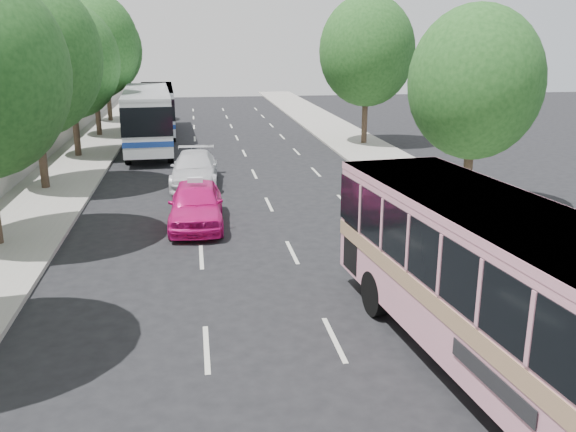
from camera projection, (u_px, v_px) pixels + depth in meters
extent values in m
plane|color=black|center=(279.00, 306.00, 15.67)|extent=(120.00, 120.00, 0.00)
cube|color=#9E998E|center=(74.00, 163.00, 33.36)|extent=(4.00, 90.00, 0.15)
cube|color=#9E998E|center=(374.00, 155.00, 35.89)|extent=(4.00, 90.00, 0.12)
cube|color=#9E998E|center=(38.00, 149.00, 32.87)|extent=(0.30, 90.00, 1.50)
cylinder|color=#38281E|center=(42.00, 149.00, 27.13)|extent=(0.36, 0.36, 3.80)
ellipsoid|color=#1B4619|center=(31.00, 56.00, 26.02)|extent=(6.00, 6.00, 6.90)
sphere|color=#1B4619|center=(36.00, 27.00, 25.46)|extent=(3.90, 3.90, 3.90)
cylinder|color=#38281E|center=(76.00, 128.00, 34.78)|extent=(0.36, 0.36, 3.50)
ellipsoid|color=#1B4619|center=(69.00, 61.00, 33.75)|extent=(5.52, 5.52, 6.35)
sphere|color=#1B4619|center=(74.00, 41.00, 33.22)|extent=(3.59, 3.59, 3.59)
cylinder|color=#38281E|center=(97.00, 108.00, 42.32)|extent=(0.36, 0.36, 3.99)
ellipsoid|color=#1B4619|center=(92.00, 46.00, 41.14)|extent=(6.30, 6.30, 7.24)
sphere|color=#1B4619|center=(96.00, 26.00, 40.57)|extent=(4.09, 4.09, 4.09)
cylinder|color=#38281E|center=(109.00, 99.00, 49.91)|extent=(0.36, 0.36, 3.72)
ellipsoid|color=#1B4619|center=(105.00, 50.00, 48.82)|extent=(5.88, 5.88, 6.76)
sphere|color=#1B4619|center=(108.00, 35.00, 48.27)|extent=(3.82, 3.82, 3.82)
cylinder|color=#38281E|center=(468.00, 170.00, 24.10)|extent=(0.36, 0.36, 3.23)
ellipsoid|color=#1B4619|center=(475.00, 83.00, 23.15)|extent=(5.10, 5.10, 5.87)
sphere|color=#1B4619|center=(491.00, 55.00, 22.64)|extent=(3.32, 3.31, 3.31)
cylinder|color=#38281E|center=(365.00, 115.00, 39.24)|extent=(0.36, 0.36, 3.80)
ellipsoid|color=#1B4619|center=(367.00, 51.00, 38.13)|extent=(6.00, 6.00, 6.90)
sphere|color=#1B4619|center=(375.00, 31.00, 37.56)|extent=(3.90, 3.90, 3.90)
cube|color=pink|center=(500.00, 283.00, 11.91)|extent=(3.82, 11.06, 2.91)
cube|color=#9E7A59|center=(499.00, 299.00, 12.00)|extent=(3.86, 11.09, 0.38)
cube|color=black|center=(503.00, 257.00, 11.76)|extent=(3.87, 11.10, 1.19)
cube|color=pink|center=(507.00, 216.00, 11.52)|extent=(3.84, 11.09, 0.17)
cylinder|color=black|center=(375.00, 293.00, 15.03)|extent=(0.44, 1.16, 1.13)
cylinder|color=black|center=(463.00, 284.00, 15.63)|extent=(0.44, 1.16, 1.13)
imported|color=#D71276|center=(196.00, 204.00, 22.21)|extent=(2.09, 4.85, 1.63)
imported|color=silver|center=(194.00, 169.00, 28.55)|extent=(2.38, 5.29, 1.51)
cube|color=white|center=(148.00, 116.00, 37.16)|extent=(3.32, 12.35, 3.11)
cube|color=black|center=(147.00, 109.00, 37.05)|extent=(3.37, 12.38, 1.53)
cube|color=navy|center=(148.00, 129.00, 37.38)|extent=(3.36, 12.37, 0.31)
cube|color=white|center=(146.00, 91.00, 36.75)|extent=(3.34, 12.37, 0.14)
cylinder|color=black|center=(132.00, 133.00, 40.99)|extent=(0.39, 1.14, 1.12)
cylinder|color=black|center=(167.00, 132.00, 41.46)|extent=(0.39, 1.14, 1.12)
cylinder|color=black|center=(128.00, 154.00, 33.35)|extent=(0.39, 1.14, 1.12)
cylinder|color=black|center=(170.00, 152.00, 33.81)|extent=(0.39, 1.14, 1.12)
cube|color=white|center=(157.00, 107.00, 43.72)|extent=(2.82, 11.21, 2.83)
cube|color=black|center=(156.00, 102.00, 43.63)|extent=(2.87, 11.24, 1.39)
cube|color=navy|center=(157.00, 117.00, 43.92)|extent=(2.86, 11.23, 0.28)
cube|color=white|center=(156.00, 88.00, 43.35)|extent=(2.84, 11.23, 0.13)
cylinder|color=black|center=(145.00, 121.00, 47.24)|extent=(0.34, 1.03, 1.02)
cylinder|color=black|center=(172.00, 120.00, 47.63)|extent=(0.34, 1.03, 1.02)
cylinder|color=black|center=(142.00, 135.00, 40.26)|extent=(0.34, 1.03, 1.02)
cylinder|color=black|center=(173.00, 134.00, 40.65)|extent=(0.34, 1.03, 1.02)
cube|color=silver|center=(195.00, 180.00, 21.96)|extent=(0.56, 0.20, 0.18)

